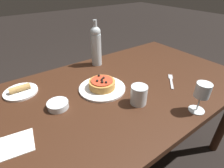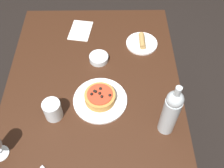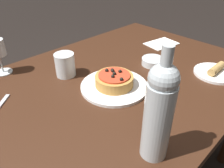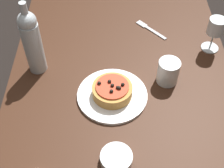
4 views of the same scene
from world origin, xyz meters
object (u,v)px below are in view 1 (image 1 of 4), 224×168
wine_bottle (96,45)px  dining_table (119,97)px  side_plate (21,91)px  dinner_plate (102,88)px  wine_glass (202,92)px  pizza (102,84)px  fork (171,81)px  side_bowl (58,105)px  water_cup (139,95)px

wine_bottle → dining_table: bearing=80.2°
side_plate → dinner_plate: bearing=148.8°
dining_table → wine_glass: (-0.18, 0.39, 0.18)m
pizza → fork: 0.44m
wine_bottle → wine_glass: bearing=99.1°
side_bowl → fork: size_ratio=0.74×
wine_bottle → side_plate: 0.56m
dining_table → pizza: 0.15m
dinner_plate → side_bowl: side_bowl is taller
dining_table → side_bowl: size_ratio=15.19×
side_bowl → side_plate: 0.28m
dining_table → fork: fork is taller
dining_table → dinner_plate: size_ratio=5.97×
dinner_plate → wine_bottle: size_ratio=0.84×
water_cup → side_plate: water_cup is taller
dinner_plate → pizza: (0.00, 0.00, 0.03)m
dining_table → wine_glass: 0.46m
wine_glass → fork: 0.30m
wine_glass → wine_bottle: 0.74m
dinner_plate → side_plate: bearing=-31.2°
dinner_plate → wine_bottle: wine_bottle is taller
pizza → wine_bottle: 0.36m
water_cup → wine_bottle: bearing=-97.8°
wine_glass → water_cup: wine_glass is taller
pizza → wine_bottle: (-0.15, -0.30, 0.11)m
dinner_plate → side_plate: size_ratio=1.47×
dining_table → water_cup: water_cup is taller
pizza → wine_glass: 0.51m
wine_bottle → side_plate: (0.54, 0.07, -0.13)m
dinner_plate → side_bowl: bearing=2.4°
side_bowl → fork: bearing=166.2°
dining_table → wine_bottle: 0.41m
fork → dinner_plate: bearing=113.6°
wine_glass → fork: wine_glass is taller
dining_table → pizza: size_ratio=10.57×
water_cup → side_bowl: water_cup is taller
fork → side_plate: size_ratio=0.78×
wine_glass → water_cup: 0.29m
dining_table → wine_bottle: wine_bottle is taller
dining_table → side_plate: (0.48, -0.28, 0.08)m
water_cup → side_bowl: 0.41m
water_cup → dining_table: bearing=-93.9°
dinner_plate → wine_glass: (-0.27, 0.43, 0.10)m
dinner_plate → wine_bottle: (-0.15, -0.30, 0.14)m
dining_table → side_plate: size_ratio=8.80×
wine_bottle → side_bowl: size_ratio=3.02×
pizza → fork: (-0.40, 0.18, -0.03)m
side_plate → pizza: bearing=148.8°
fork → side_plate: 0.89m
fork → side_plate: bearing=109.7°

